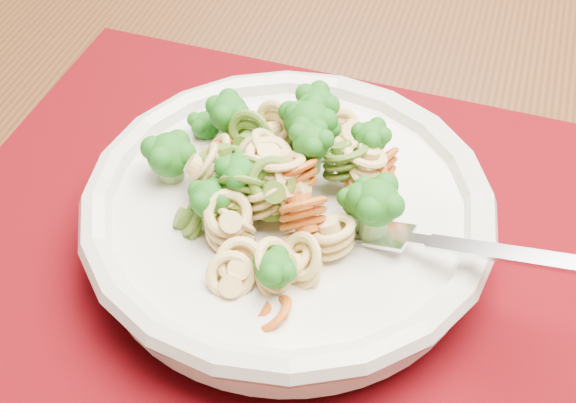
% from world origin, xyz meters
% --- Properties ---
extents(dining_table, '(1.26, 0.82, 0.72)m').
position_xyz_m(dining_table, '(-0.07, -0.34, 0.61)').
color(dining_table, '#522D17').
rests_on(dining_table, ground).
extents(placemat, '(0.48, 0.37, 0.00)m').
position_xyz_m(placemat, '(-0.08, -0.43, 0.72)').
color(placemat, '#520306').
rests_on(placemat, dining_table).
extents(pasta_bowl, '(0.26, 0.26, 0.05)m').
position_xyz_m(pasta_bowl, '(-0.08, -0.43, 0.75)').
color(pasta_bowl, beige).
rests_on(pasta_bowl, placemat).
extents(pasta_broccoli_heap, '(0.22, 0.22, 0.06)m').
position_xyz_m(pasta_broccoli_heap, '(-0.08, -0.43, 0.77)').
color(pasta_broccoli_heap, '#EECD75').
rests_on(pasta_broccoli_heap, pasta_bowl).
extents(fork, '(0.18, 0.07, 0.08)m').
position_xyz_m(fork, '(-0.02, -0.44, 0.77)').
color(fork, silver).
rests_on(fork, pasta_bowl).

